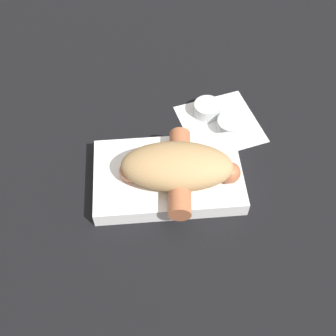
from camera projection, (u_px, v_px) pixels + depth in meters
The scene contains 8 objects.
ground_plane at pixel (168, 181), 0.72m from camera, with size 3.00×3.00×0.00m, color black.
food_tray at pixel (168, 177), 0.70m from camera, with size 0.24×0.15×0.03m.
bread_roll at pixel (177, 166), 0.66m from camera, with size 0.19×0.11×0.06m.
sausage at pixel (180, 172), 0.67m from camera, with size 0.19×0.16×0.04m.
pickled_veggies at pixel (200, 158), 0.71m from camera, with size 0.06×0.04×0.00m.
napkin at pixel (220, 124), 0.79m from camera, with size 0.17×0.17×0.00m.
condiment_cup_near at pixel (230, 126), 0.77m from camera, with size 0.05×0.05×0.03m.
condiment_cup_far at pixel (207, 110), 0.80m from camera, with size 0.05×0.05×0.03m.
Camera 1 is at (0.03, 0.39, 0.60)m, focal length 45.00 mm.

